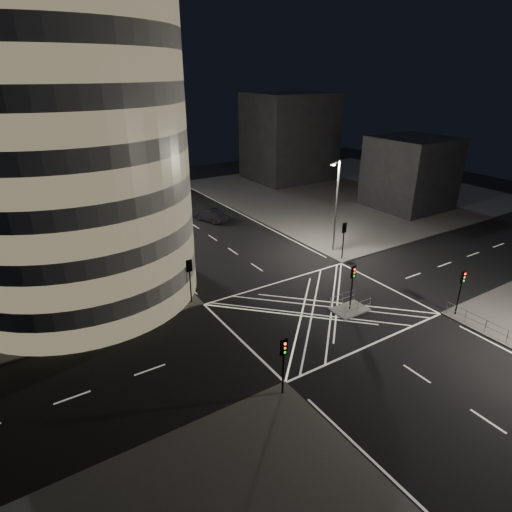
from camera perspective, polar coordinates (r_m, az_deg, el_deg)
ground at (r=37.10m, az=8.50°, el=-7.03°), size 120.00×120.00×0.00m
sidewalk_far_right at (r=73.98m, az=12.20°, el=8.43°), size 42.00×42.00×0.15m
central_island at (r=37.34m, az=12.36°, el=-7.00°), size 3.00×2.00×0.15m
building_right_far at (r=80.26m, az=4.42°, el=15.57°), size 14.00×12.00×15.00m
building_right_near at (r=66.45m, az=19.86°, el=10.41°), size 10.00×10.00×10.00m
building_far_end at (r=84.15m, az=-20.96°, el=15.46°), size 18.00×8.00×18.00m
tree_a at (r=37.39m, az=-12.74°, el=0.43°), size 4.12×4.12×6.63m
tree_b at (r=42.58m, az=-15.65°, el=3.69°), size 3.98×3.98×7.03m
tree_c at (r=48.14m, az=-17.84°, el=5.56°), size 3.88×3.88×6.86m
tree_d at (r=53.54m, az=-19.72°, el=8.01°), size 5.39×5.39×8.56m
tree_e at (r=59.54m, az=-20.98°, el=8.09°), size 3.74×3.74×6.41m
traffic_signal_fl at (r=36.65m, az=-8.85°, el=-2.28°), size 0.55×0.22×4.00m
traffic_signal_nl at (r=26.42m, az=3.69°, el=-13.24°), size 0.55×0.22×4.00m
traffic_signal_fr at (r=45.83m, az=11.63°, el=2.89°), size 0.55×0.22×4.00m
traffic_signal_nr at (r=38.14m, az=25.71°, el=-3.43°), size 0.55×0.22×4.00m
traffic_signal_island at (r=36.01m, az=12.75°, el=-3.10°), size 0.55×0.22×4.00m
street_lamp_left_near at (r=39.95m, az=-12.98°, el=3.68°), size 1.25×0.25×10.00m
street_lamp_left_far at (r=56.63m, az=-19.41°, el=8.78°), size 1.25×0.25×10.00m
street_lamp_right_far at (r=46.93m, az=10.62°, el=6.85°), size 1.25×0.25×10.00m
railing_island_south at (r=36.50m, az=13.43°, el=-6.74°), size 2.80×0.06×1.10m
railing_island_north at (r=37.58m, az=11.49°, el=-5.61°), size 2.80×0.06×1.10m
sedan at (r=57.98m, az=-6.11°, el=5.46°), size 3.16×5.35×1.67m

